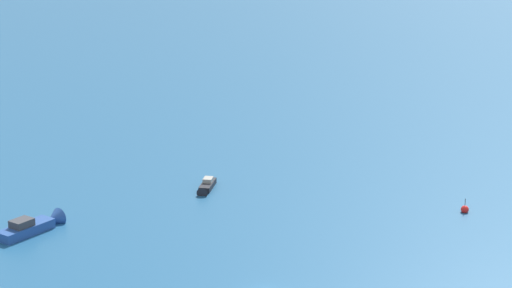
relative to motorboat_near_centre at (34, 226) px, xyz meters
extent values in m
cube|color=#23478C|center=(-0.50, 1.27, -0.14)|extent=(5.26, 8.29, 1.27)
cone|color=#23478C|center=(1.27, -3.23, -0.14)|extent=(3.10, 2.81, 2.53)
cube|color=#38383D|center=(-0.72, 1.82, 0.97)|extent=(2.90, 3.32, 0.95)
cube|color=black|center=(3.29, -27.63, -0.37)|extent=(4.82, 4.54, 0.80)
cone|color=black|center=(0.99, -25.59, -0.37)|extent=(2.03, 2.05, 1.61)
cube|color=gray|center=(3.57, -27.88, 0.34)|extent=(2.17, 2.13, 0.60)
sphere|color=red|center=(-24.09, -52.41, -0.38)|extent=(1.10, 1.10, 1.10)
cylinder|color=black|center=(-24.09, -52.41, 0.67)|extent=(0.08, 0.08, 1.00)
camera|label=1|loc=(-123.26, 42.59, 48.90)|focal=73.71mm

